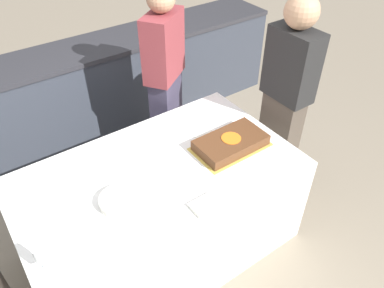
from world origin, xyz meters
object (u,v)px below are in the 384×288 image
plate_stack (120,200)px  wine_glass (40,256)px  person_seated_right (285,100)px  person_cutting_cake (165,84)px  cake (231,143)px

plate_stack → wine_glass: wine_glass is taller
plate_stack → person_seated_right: (1.42, 0.10, 0.10)m
person_seated_right → person_cutting_cake: bearing=-142.0°
wine_glass → person_seated_right: (1.92, 0.27, 0.01)m
plate_stack → wine_glass: (-0.49, -0.17, 0.08)m
person_cutting_cake → person_seated_right: bearing=92.7°
cake → person_seated_right: 0.59m
plate_stack → person_cutting_cake: (0.84, 0.85, 0.07)m
cake → wine_glass: (-1.33, -0.19, 0.07)m
cake → plate_stack: bearing=-178.5°
plate_stack → wine_glass: size_ratio=1.48×
wine_glass → person_seated_right: 1.94m
plate_stack → wine_glass: 0.53m
person_cutting_cake → cake: bearing=54.7°
cake → wine_glass: bearing=-171.9°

